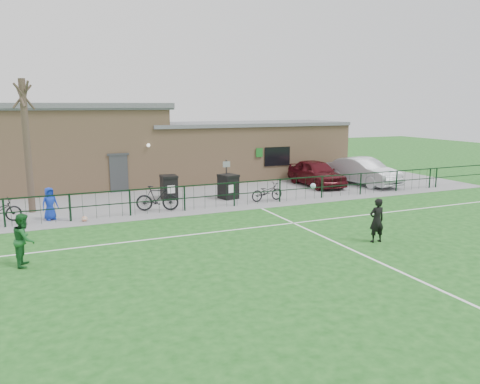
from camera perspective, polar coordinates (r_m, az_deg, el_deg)
name	(u,v)px	position (r m, az deg, el deg)	size (l,w,h in m)	color
ground	(302,258)	(15.39, 7.51, -7.93)	(90.00, 90.00, 0.00)	#175018
paving_strip	(182,189)	(27.49, -7.08, 0.35)	(34.00, 13.00, 0.02)	gray
pitch_line_touch	(216,209)	(22.18, -2.88, -2.07)	(28.00, 0.10, 0.01)	white
pitch_line_mid	(250,228)	(18.78, 1.22, -4.41)	(28.00, 0.10, 0.01)	white
pitch_line_perp	(352,250)	(16.47, 13.54, -6.88)	(0.10, 16.00, 0.01)	white
perimeter_fence	(215,196)	(22.25, -3.08, -0.46)	(28.00, 0.10, 1.20)	black
bare_tree	(27,147)	(23.05, -24.52, 5.01)	(0.30, 0.30, 6.00)	#403127
wheelie_bin_left	(169,188)	(24.57, -8.66, 0.49)	(0.77, 0.87, 1.16)	black
wheelie_bin_right	(228,187)	(24.41, -1.44, 0.57)	(0.78, 0.89, 1.18)	black
sign_post	(226,178)	(24.75, -1.68, 1.66)	(0.06, 0.06, 2.00)	black
car_maroon	(316,173)	(28.67, 9.29, 2.32)	(1.85, 4.59, 1.56)	#480C13
car_silver	(363,171)	(29.68, 14.78, 2.46)	(1.73, 4.96, 1.63)	#B5B7BD
bicycle_d	(157,198)	(21.95, -10.05, -0.75)	(0.55, 1.95, 1.17)	black
bicycle_e	(267,192)	(23.89, 3.30, 0.01)	(0.61, 1.76, 0.92)	black
spectator_child	(50,204)	(21.46, -22.17, -1.33)	(0.69, 0.45, 1.40)	#1330B4
goalkeeper_kick	(375,219)	(17.46, 16.10, -3.20)	(1.26, 3.25, 1.75)	black
outfield_player	(24,240)	(15.77, -24.83, -5.29)	(0.79, 0.62, 1.63)	#195925
ball_ground	(85,219)	(20.81, -18.42, -3.13)	(0.25, 0.25, 0.25)	silver
clubhouse	(154,148)	(29.85, -10.45, 5.36)	(24.25, 5.40, 4.96)	tan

